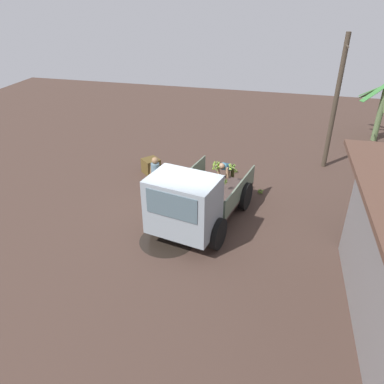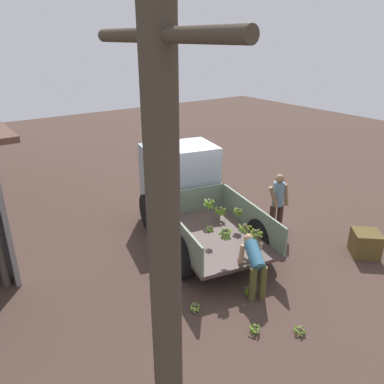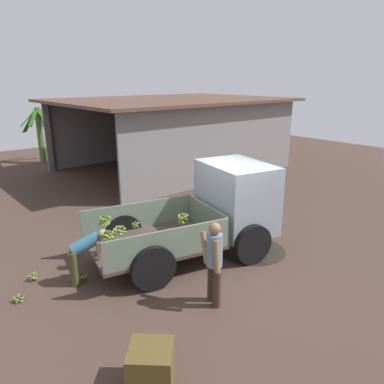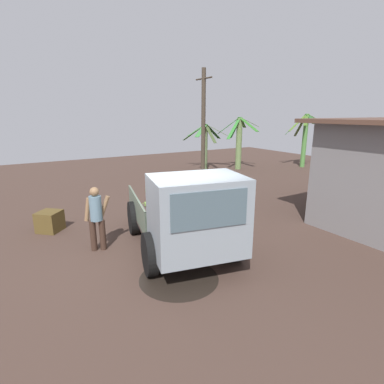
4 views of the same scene
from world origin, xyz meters
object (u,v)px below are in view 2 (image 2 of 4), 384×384
Objects in this scene: cargo_truck at (186,187)px; banana_bunch_on_ground_3 at (300,330)px; banana_bunch_on_ground_0 at (195,307)px; banana_bunch_on_ground_1 at (250,291)px; person_foreground_visitor at (278,201)px; banana_bunch_on_ground_2 at (255,328)px; person_worker_loading at (254,263)px; wooden_crate_0 at (365,243)px; utility_pole at (169,379)px.

banana_bunch_on_ground_3 is at bearing -176.96° from cargo_truck.
banana_bunch_on_ground_1 is at bearing -102.29° from banana_bunch_on_ground_0.
banana_bunch_on_ground_0 is 0.91× the size of banana_bunch_on_ground_1.
banana_bunch_on_ground_1 is at bearing -0.27° from banana_bunch_on_ground_3.
person_foreground_visitor reaches higher than banana_bunch_on_ground_2.
banana_bunch_on_ground_0 is (-1.34, 3.61, -0.82)m from person_foreground_visitor.
person_worker_loading is 4.54× the size of banana_bunch_on_ground_1.
person_foreground_visitor is 2.31m from wooden_crate_0.
cargo_truck is at bearing -17.93° from banana_bunch_on_ground_2.
cargo_truck is 18.46× the size of banana_bunch_on_ground_1.
person_worker_loading is (-1.54, 2.29, -0.22)m from person_foreground_visitor.
banana_bunch_on_ground_1 is (-1.60, 2.42, -0.81)m from person_foreground_visitor.
cargo_truck is 4.71m from wooden_crate_0.
utility_pole is 7.71m from person_foreground_visitor.
banana_bunch_on_ground_2 is at bearing 53.17° from banana_bunch_on_ground_3.
utility_pole is 21.12× the size of banana_bunch_on_ground_1.
person_worker_loading is at bearing -52.30° from utility_pole.
banana_bunch_on_ground_2 is at bearing 141.50° from banana_bunch_on_ground_1.
banana_bunch_on_ground_3 is 0.37× the size of wooden_crate_0.
wooden_crate_0 is (-0.42, -3.35, 0.19)m from banana_bunch_on_ground_1.
banana_bunch_on_ground_0 reaches higher than banana_bunch_on_ground_2.
wooden_crate_0 is (0.87, -3.36, 0.22)m from banana_bunch_on_ground_3.
utility_pole reaches higher than person_worker_loading.
banana_bunch_on_ground_2 is at bearing 161.15° from person_worker_loading.
wooden_crate_0 is at bearing 41.63° from person_foreground_visitor.
banana_bunch_on_ground_0 is at bearing -38.10° from utility_pole.
banana_bunch_on_ground_2 is at bearing -34.90° from person_foreground_visitor.
banana_bunch_on_ground_1 is 0.41× the size of wooden_crate_0.
banana_bunch_on_ground_3 is (-2.89, 2.43, -0.84)m from person_foreground_visitor.
person_worker_loading is 1.87× the size of wooden_crate_0.
cargo_truck is 7.75m from utility_pole.
utility_pole is 4.46m from banana_bunch_on_ground_2.
banana_bunch_on_ground_3 is at bearing -142.56° from banana_bunch_on_ground_0.
utility_pole is 3.21× the size of person_foreground_visitor.
utility_pole reaches higher than banana_bunch_on_ground_1.
cargo_truck reaches higher than banana_bunch_on_ground_1.
person_foreground_visitor is 3.87m from banana_bunch_on_ground_3.
person_worker_loading is 1.50m from banana_bunch_on_ground_3.
banana_bunch_on_ground_2 is (2.02, -2.97, -2.64)m from utility_pole.
utility_pole is at bearing 113.16° from banana_bunch_on_ground_3.
banana_bunch_on_ground_0 is at bearing 104.34° from person_worker_loading.
person_worker_loading is at bearing -178.14° from cargo_truck.
cargo_truck is at bearing 12.81° from person_worker_loading.
wooden_crate_0 reaches higher than banana_bunch_on_ground_0.
person_foreground_visitor is (4.43, -6.04, -1.82)m from utility_pole.
banana_bunch_on_ground_3 is at bearing 179.73° from banana_bunch_on_ground_1.
wooden_crate_0 is (-2.02, -0.93, -0.62)m from person_foreground_visitor.
banana_bunch_on_ground_2 is (-1.07, -0.55, -0.00)m from banana_bunch_on_ground_0.
cargo_truck is 4.85m from banana_bunch_on_ground_3.
banana_bunch_on_ground_2 is at bearing -152.92° from banana_bunch_on_ground_0.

